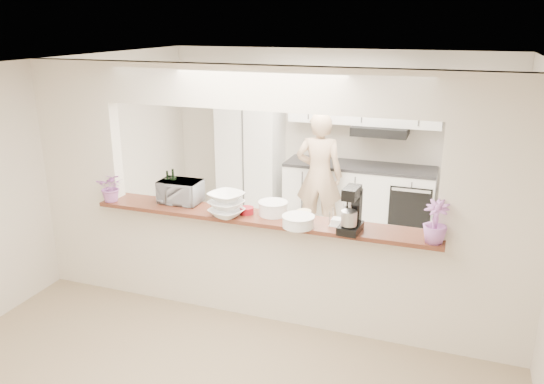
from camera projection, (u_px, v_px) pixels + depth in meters
The scene contains 19 objects.
floor at pixel (263, 314), 5.45m from camera, with size 6.00×6.00×0.00m, color tan.
tile_overlay at pixel (305, 254), 6.84m from camera, with size 5.00×2.90×0.01m, color beige.
partition at pixel (262, 175), 4.99m from camera, with size 5.00×0.15×2.50m.
bar_counter at pixel (262, 263), 5.27m from camera, with size 3.40×0.38×1.09m.
kitchen_cabinets at pixel (316, 158), 7.65m from camera, with size 3.15×0.62×2.25m.
refrigerator at pixel (481, 183), 6.91m from camera, with size 0.75×0.70×1.70m, color #A1A1A5.
flower_left at pixel (111, 187), 5.44m from camera, with size 0.28×0.24×0.31m, color #DB74C9.
wine_bottle_a at pixel (168, 189), 5.48m from camera, with size 0.06×0.06×0.32m.
wine_bottle_b at pixel (174, 189), 5.45m from camera, with size 0.07×0.07×0.34m.
toaster_oven at pixel (180, 192), 5.41m from camera, with size 0.42×0.29×0.23m, color #B3B3B8.
serving_bowls at pixel (226, 205), 5.02m from camera, with size 0.32×0.32×0.23m, color white.
plate_stack_a at pixel (273, 208), 5.09m from camera, with size 0.28×0.28×0.13m.
plate_stack_b at pixel (298, 221), 4.79m from camera, with size 0.30×0.30×0.10m.
red_bowl at pixel (247, 210), 5.12m from camera, with size 0.14×0.14×0.06m, color maroon.
tan_bowl at pixel (304, 214), 5.03m from camera, with size 0.14×0.14×0.07m, color beige.
utensil_caddy at pixel (343, 217), 4.77m from camera, with size 0.24×0.14×0.22m.
stand_mixer at pixel (352, 211), 4.65m from camera, with size 0.20×0.30×0.42m.
flower_right at pixel (435, 222), 4.41m from camera, with size 0.21×0.21×0.37m, color #B46BC7.
person at pixel (319, 176), 7.15m from camera, with size 0.63×0.42×1.74m, color tan.
Camera 1 is at (1.70, -4.49, 2.88)m, focal length 35.00 mm.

